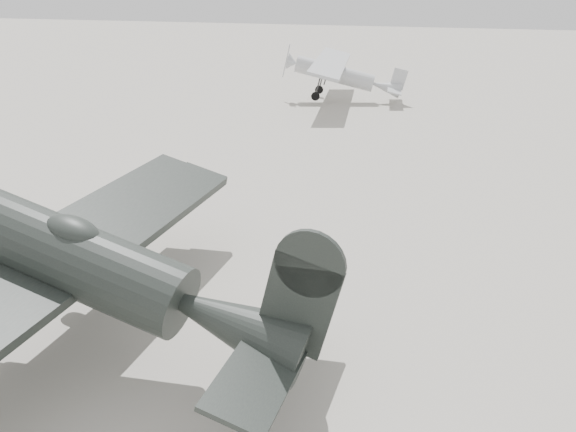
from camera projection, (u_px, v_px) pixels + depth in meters
The scene contains 3 objects.
ground at pixel (285, 284), 15.68m from camera, with size 160.00×160.00×0.00m, color gray.
lowwing_monoplane at pixel (99, 270), 11.74m from camera, with size 9.62×13.48×4.34m.
highwing_monoplane at pixel (340, 71), 36.86m from camera, with size 7.93×11.18×3.17m.
Camera 1 is at (3.26, -13.20, 8.05)m, focal length 35.00 mm.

